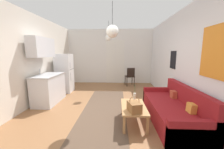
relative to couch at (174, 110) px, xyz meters
name	(u,v)px	position (x,y,z in m)	size (l,w,h in m)	color
ground_plane	(101,115)	(-1.76, 0.29, -0.32)	(4.93, 8.11, 0.10)	#8E603D
wall_back	(110,57)	(-1.75, 4.09, 1.12)	(4.53, 0.13, 2.79)	white
wall_right	(192,61)	(0.45, 0.29, 1.13)	(0.12, 7.71, 2.79)	silver
wall_left	(15,61)	(-3.98, 0.29, 1.13)	(0.12, 7.71, 2.79)	silver
area_rug	(104,109)	(-1.71, 0.58, -0.26)	(1.18, 3.60, 0.01)	brown
couch	(174,110)	(0.00, 0.00, 0.00)	(0.88, 2.14, 0.83)	maroon
coffee_table	(133,108)	(-0.97, -0.13, 0.09)	(0.54, 0.98, 0.41)	#B27F4C
bamboo_vase	(135,97)	(-0.91, 0.20, 0.25)	(0.07, 0.07, 0.42)	beige
handbag	(134,107)	(-0.99, -0.43, 0.25)	(0.30, 0.37, 0.32)	brown
refrigerator	(65,73)	(-3.51, 2.29, 0.51)	(0.61, 0.61, 1.56)	white
kitchen_counter	(47,79)	(-3.58, 1.07, 0.51)	(0.62, 1.22, 2.07)	silver
accent_chair	(130,76)	(-0.74, 3.40, 0.24)	(0.49, 0.48, 0.89)	black
pendant_lamp_near	(112,31)	(-1.47, 0.27, 1.84)	(0.30, 0.30, 0.83)	black
pendant_lamp_far	(109,38)	(-1.70, 2.27, 1.91)	(0.24, 0.24, 0.73)	black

